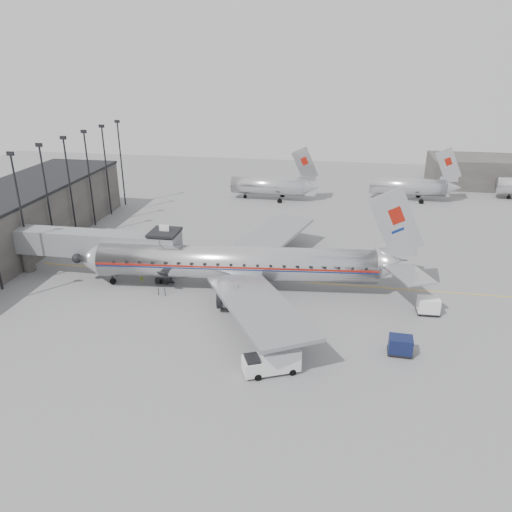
{
  "coord_description": "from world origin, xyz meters",
  "views": [
    {
      "loc": [
        11.28,
        -49.59,
        26.18
      ],
      "look_at": [
        1.85,
        5.64,
        3.2
      ],
      "focal_mm": 35.0,
      "sensor_mm": 36.0,
      "label": 1
    }
  ],
  "objects_px": {
    "baggage_cart_navy": "(400,345)",
    "baggage_cart_white": "(428,305)",
    "airliner": "(244,263)",
    "service_van": "(272,360)",
    "ramp_worker": "(141,275)"
  },
  "relations": [
    {
      "from": "service_van",
      "to": "baggage_cart_white",
      "type": "bearing_deg",
      "value": 17.84
    },
    {
      "from": "baggage_cart_navy",
      "to": "baggage_cart_white",
      "type": "relative_size",
      "value": 0.98
    },
    {
      "from": "baggage_cart_white",
      "to": "ramp_worker",
      "type": "bearing_deg",
      "value": 173.73
    },
    {
      "from": "baggage_cart_navy",
      "to": "service_van",
      "type": "bearing_deg",
      "value": -154.06
    },
    {
      "from": "baggage_cart_navy",
      "to": "ramp_worker",
      "type": "height_order",
      "value": "baggage_cart_navy"
    },
    {
      "from": "baggage_cart_navy",
      "to": "ramp_worker",
      "type": "bearing_deg",
      "value": 162.25
    },
    {
      "from": "baggage_cart_navy",
      "to": "ramp_worker",
      "type": "xyz_separation_m",
      "value": [
        -29.84,
        11.2,
        -0.16
      ]
    },
    {
      "from": "baggage_cart_navy",
      "to": "baggage_cart_white",
      "type": "distance_m",
      "value": 9.3
    },
    {
      "from": "baggage_cart_navy",
      "to": "baggage_cart_white",
      "type": "height_order",
      "value": "baggage_cart_white"
    },
    {
      "from": "service_van",
      "to": "baggage_cart_white",
      "type": "relative_size",
      "value": 2.22
    },
    {
      "from": "baggage_cart_white",
      "to": "ramp_worker",
      "type": "distance_m",
      "value": 33.65
    },
    {
      "from": "service_van",
      "to": "airliner",
      "type": "bearing_deg",
      "value": 85.56
    },
    {
      "from": "airliner",
      "to": "baggage_cart_navy",
      "type": "bearing_deg",
      "value": -38.95
    },
    {
      "from": "airliner",
      "to": "baggage_cart_navy",
      "type": "distance_m",
      "value": 20.56
    },
    {
      "from": "airliner",
      "to": "service_van",
      "type": "bearing_deg",
      "value": -76.14
    }
  ]
}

